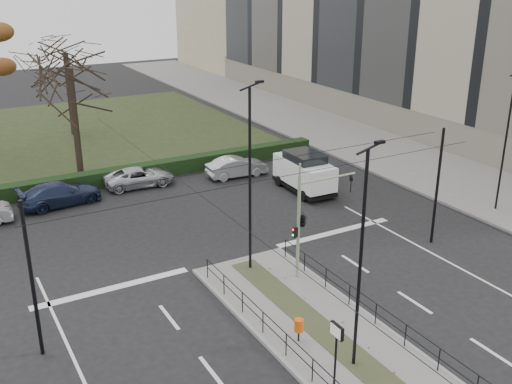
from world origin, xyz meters
The scene contains 20 objects.
ground centered at (0.00, 0.00, 0.00)m, with size 140.00×140.00×0.00m, color black.
median_island centered at (0.00, -2.50, 0.07)m, with size 4.40×15.00×0.14m, color #625F5E.
sidewalk_east centered at (18.00, 22.00, 0.07)m, with size 8.00×90.00×0.14m, color #625F5E.
park centered at (-6.00, 32.00, 0.05)m, with size 38.00×26.00×0.10m, color #243118.
hedge centered at (-6.00, 18.60, 0.50)m, with size 38.00×1.00×1.00m, color black.
apartment_block centered at (27.97, 23.97, 10.39)m, with size 13.09×52.10×21.64m.
median_railing centered at (0.00, -2.60, 0.98)m, with size 4.14×13.24×0.92m.
catenary centered at (0.00, 1.62, 3.42)m, with size 20.00×34.00×6.00m.
traffic_light centered at (1.78, 2.12, 2.93)m, with size 3.25×1.86×4.79m.
litter_bin centered at (-1.16, -2.07, 0.79)m, with size 0.36×0.36×0.92m.
info_panel centered at (-1.51, -4.74, 1.97)m, with size 0.13×0.61×2.33m.
streetlamp_median_near centered at (-0.22, -4.17, 4.23)m, with size 0.67×0.14×8.05m.
streetlamp_median_far centered at (0.09, 3.88, 4.52)m, with size 0.72×0.15×8.62m.
streetlamp_sidewalk centered at (15.90, 3.27, 4.18)m, with size 0.66×0.14×7.94m.
parked_car_third centered at (-5.73, 16.51, 0.69)m, with size 1.94×4.76×1.38m, color #1D2643.
parked_car_fourth centered at (-0.60, 17.36, 0.61)m, with size 2.02×4.39×1.22m, color #B9BBC1.
white_van centered at (8.10, 11.46, 1.29)m, with size 2.28×4.75×2.48m.
bare_tree_center centered at (-1.25, 31.92, 6.28)m, with size 5.82×5.82×8.87m.
bare_tree_near centered at (-3.34, 21.42, 6.66)m, with size 6.05×6.05×9.41m.
parked_car_fifth centered at (5.71, 15.96, 0.67)m, with size 1.42×4.08×1.35m, color #B9BBC1.
Camera 1 is at (-11.82, -17.74, 13.18)m, focal length 42.00 mm.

